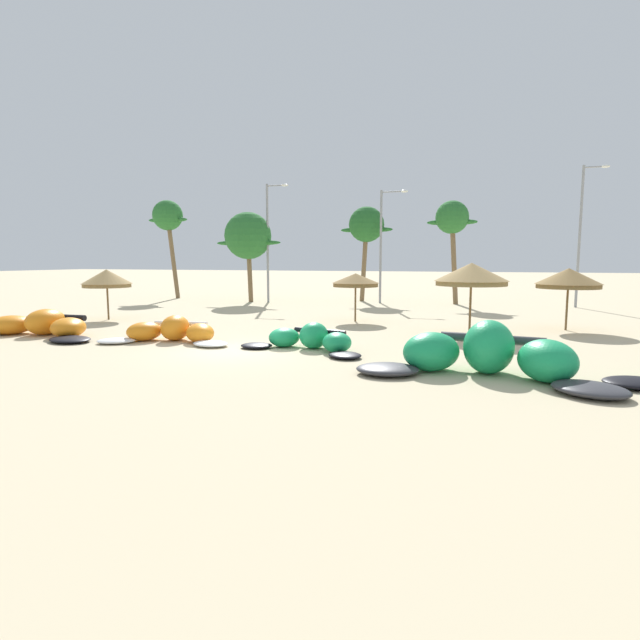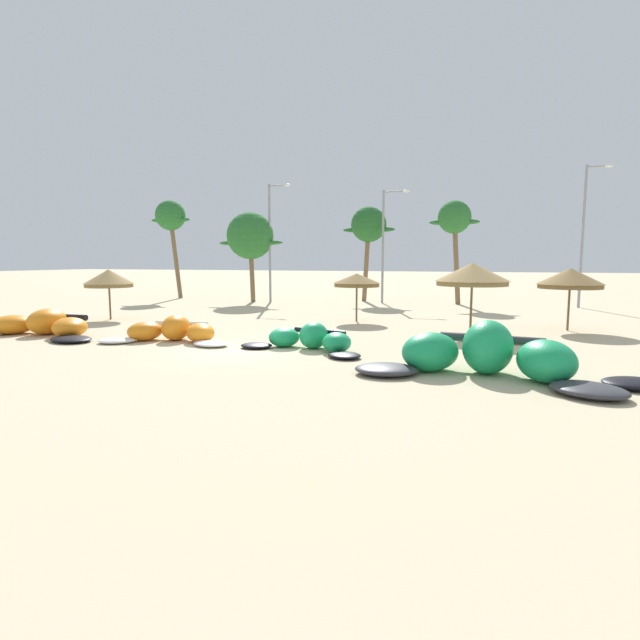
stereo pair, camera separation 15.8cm
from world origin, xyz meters
The scene contains 16 objects.
ground_plane centered at (0.00, 0.00, 0.00)m, with size 260.00×260.00×0.00m, color beige.
kite_far_left centered at (-9.88, 0.57, 0.44)m, with size 7.41×3.56×1.14m.
kite_left centered at (-3.43, 1.05, 0.40)m, with size 5.68×3.02×1.04m.
kite_left_of_center centered at (2.52, 1.06, 0.38)m, with size 5.13×2.96×0.99m.
kite_center centered at (8.73, -1.38, 0.60)m, with size 7.32×3.83×1.57m.
beach_umbrella_near_van centered at (-11.28, 6.43, 2.29)m, with size 2.68×2.68×2.79m.
beach_umbrella_middle centered at (1.97, 9.98, 2.23)m, with size 2.54×2.54×2.59m.
beach_umbrella_near_palms centered at (8.01, 6.59, 2.69)m, with size 3.18×3.18×3.18m.
beach_umbrella_outermost centered at (12.29, 9.77, 2.45)m, with size 2.97×2.97×2.92m.
palm_leftmost centered at (-17.46, 21.14, 6.90)m, with size 3.83×2.55×8.37m.
palm_left centered at (-9.21, 19.73, 5.14)m, with size 5.50×3.66×7.02m.
palm_left_of_gap centered at (-0.56, 23.23, 5.98)m, with size 4.20×2.80×7.50m.
palm_center_left centered at (6.06, 22.63, 6.26)m, with size 3.65×2.43×7.66m.
lamppost_west centered at (-7.41, 19.78, 5.08)m, with size 1.85×0.24×9.07m.
lamppost_west_center centered at (1.06, 21.98, 4.83)m, with size 2.10×0.24×8.53m.
lamppost_east_center centered at (14.74, 22.61, 5.37)m, with size 1.69×0.24×9.68m.
Camera 2 is at (8.80, -16.23, 3.30)m, focal length 28.26 mm.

